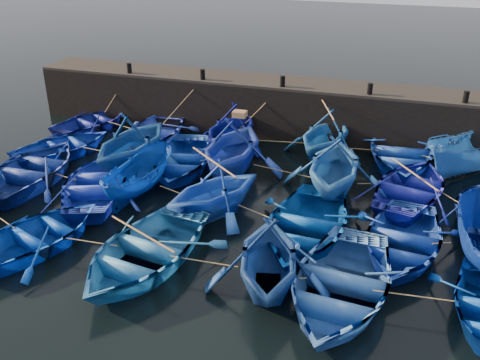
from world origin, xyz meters
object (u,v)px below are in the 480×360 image
(wooden_crate, at_px, (240,114))
(boat_0, at_px, (93,122))
(boat_8, at_px, (181,159))
(boat_13, at_px, (32,169))

(wooden_crate, bearing_deg, boat_0, 162.30)
(boat_0, distance_m, boat_8, 6.97)
(boat_8, height_order, boat_13, boat_13)
(boat_0, height_order, boat_13, boat_13)
(boat_0, relative_size, wooden_crate, 8.14)
(boat_13, bearing_deg, boat_8, -153.70)
(boat_13, relative_size, wooden_crate, 10.45)
(boat_0, relative_size, boat_8, 0.84)
(boat_8, height_order, wooden_crate, wooden_crate)
(boat_13, bearing_deg, boat_0, -83.46)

